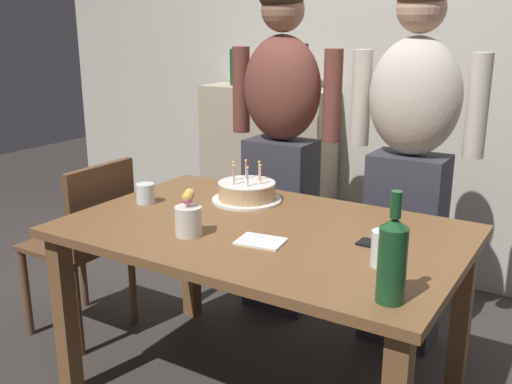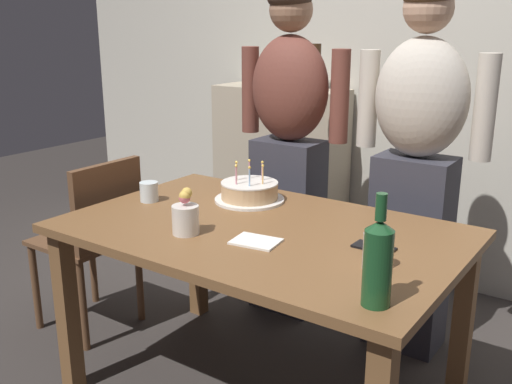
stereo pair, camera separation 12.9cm
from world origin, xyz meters
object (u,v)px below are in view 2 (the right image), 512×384
(birthday_cake, at_px, (249,192))
(cell_phone, at_px, (374,247))
(person_man_bearded, at_px, (289,149))
(dining_chair, at_px, (96,232))
(wine_bottle, at_px, (378,261))
(water_glass_near, at_px, (375,251))
(napkin_stack, at_px, (256,241))
(person_woman_cardigan, at_px, (416,167))
(water_glass_far, at_px, (150,192))
(flower_vase, at_px, (186,216))

(birthday_cake, distance_m, cell_phone, 0.71)
(person_man_bearded, distance_m, dining_chair, 1.04)
(cell_phone, xyz_separation_m, dining_chair, (-1.41, -0.04, -0.23))
(wine_bottle, xyz_separation_m, person_man_bearded, (-0.96, 1.09, 0.00))
(birthday_cake, relative_size, water_glass_near, 2.59)
(napkin_stack, bearing_deg, person_man_bearded, 115.00)
(water_glass_near, height_order, person_man_bearded, person_man_bearded)
(water_glass_near, xyz_separation_m, person_man_bearded, (-0.85, 0.86, 0.07))
(dining_chair, bearing_deg, person_woman_cardigan, 119.97)
(water_glass_far, relative_size, wine_bottle, 0.27)
(flower_vase, height_order, person_man_bearded, person_man_bearded)
(flower_vase, xyz_separation_m, person_man_bearded, (-0.15, 0.96, 0.06))
(water_glass_far, relative_size, cell_phone, 0.59)
(cell_phone, height_order, napkin_stack, same)
(water_glass_near, xyz_separation_m, water_glass_far, (-1.11, 0.12, -0.02))
(napkin_stack, xyz_separation_m, flower_vase, (-0.27, -0.07, 0.07))
(water_glass_far, bearing_deg, person_man_bearded, 70.90)
(person_man_bearded, relative_size, dining_chair, 1.90)
(person_woman_cardigan, height_order, dining_chair, person_woman_cardigan)
(wine_bottle, bearing_deg, person_woman_cardigan, 104.99)
(cell_phone, relative_size, person_man_bearded, 0.09)
(dining_chair, bearing_deg, person_man_bearded, 139.89)
(birthday_cake, xyz_separation_m, person_woman_cardigan, (0.56, 0.49, 0.09))
(cell_phone, height_order, person_woman_cardigan, person_woman_cardigan)
(water_glass_far, xyz_separation_m, cell_phone, (1.04, 0.04, -0.04))
(water_glass_near, distance_m, person_woman_cardigan, 0.89)
(birthday_cake, xyz_separation_m, cell_phone, (0.68, -0.21, -0.04))
(water_glass_far, relative_size, dining_chair, 0.10)
(flower_vase, bearing_deg, water_glass_far, 151.40)
(wine_bottle, bearing_deg, birthday_cake, 144.96)
(napkin_stack, bearing_deg, wine_bottle, -20.36)
(birthday_cake, bearing_deg, person_woman_cardigan, 41.14)
(birthday_cake, relative_size, wine_bottle, 0.95)
(birthday_cake, distance_m, dining_chair, 0.82)
(napkin_stack, xyz_separation_m, person_woman_cardigan, (0.25, 0.89, 0.13))
(water_glass_near, bearing_deg, person_man_bearded, 134.71)
(wine_bottle, height_order, person_man_bearded, person_man_bearded)
(water_glass_near, relative_size, person_man_bearded, 0.07)
(water_glass_near, bearing_deg, birthday_cake, 153.70)
(water_glass_far, height_order, wine_bottle, wine_bottle)
(cell_phone, relative_size, person_woman_cardigan, 0.09)
(wine_bottle, relative_size, napkin_stack, 1.95)
(flower_vase, bearing_deg, cell_phone, 22.19)
(flower_vase, bearing_deg, wine_bottle, -9.09)
(flower_vase, height_order, dining_chair, flower_vase)
(water_glass_near, xyz_separation_m, person_woman_cardigan, (-0.19, 0.86, 0.07))
(birthday_cake, bearing_deg, cell_phone, -17.29)
(birthday_cake, xyz_separation_m, water_glass_far, (-0.36, -0.25, 0.00))
(cell_phone, bearing_deg, wine_bottle, -64.02)
(person_man_bearded, xyz_separation_m, person_woman_cardigan, (0.67, 0.00, 0.00))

